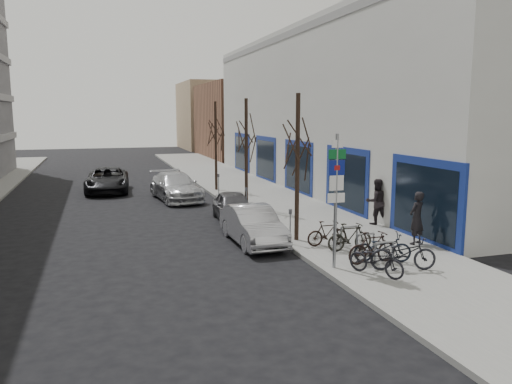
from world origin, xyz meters
TOP-DOWN VIEW (x-y plane):
  - ground at (0.00, 0.00)m, footprint 120.00×120.00m
  - sidewalk_east at (4.50, 10.00)m, footprint 5.00×70.00m
  - commercial_building at (17.00, 16.00)m, footprint 20.00×32.00m
  - brick_building_far at (13.00, 40.00)m, footprint 12.00×14.00m
  - tan_building_far at (13.50, 55.00)m, footprint 13.00×12.00m
  - highway_sign_pole at (2.40, -0.01)m, footprint 0.55×0.10m
  - bike_rack at (3.80, 0.60)m, footprint 0.66×2.26m
  - tree_near at (2.60, 3.50)m, footprint 1.80×1.80m
  - tree_mid at (2.60, 10.00)m, footprint 1.80×1.80m
  - tree_far at (2.60, 16.50)m, footprint 1.80×1.80m
  - meter_front at (2.15, 3.00)m, footprint 0.10×0.08m
  - meter_mid at (2.15, 8.50)m, footprint 0.10×0.08m
  - meter_back at (2.15, 14.00)m, footprint 0.10×0.08m
  - bike_near_left at (3.23, -1.02)m, footprint 1.33×1.78m
  - bike_near_right at (3.72, 0.03)m, footprint 1.74×0.60m
  - bike_mid_curb at (4.09, 0.05)m, footprint 1.89×1.08m
  - bike_mid_inner at (3.74, 1.53)m, footprint 1.65×0.55m
  - bike_far_curb at (4.24, -0.84)m, footprint 2.06×1.13m
  - bike_far_inner at (3.31, 2.38)m, footprint 1.53×0.49m
  - parked_car_front at (1.06, 4.02)m, footprint 1.55×4.25m
  - parked_car_mid at (1.40, 8.00)m, footprint 1.88×3.99m
  - parked_car_back at (-0.20, 14.41)m, footprint 2.69×5.41m
  - lane_car at (-3.79, 18.53)m, footprint 2.83×5.52m
  - pedestrian_near at (6.43, 1.62)m, footprint 0.82×0.70m
  - pedestrian_far at (6.80, 4.94)m, footprint 0.77×0.57m

SIDE VIEW (x-z plane):
  - ground at x=0.00m, z-range 0.00..0.00m
  - sidewalk_east at x=4.50m, z-range 0.00..0.15m
  - bike_far_inner at x=3.31m, z-range 0.15..1.07m
  - bike_mid_inner at x=3.74m, z-range 0.15..1.14m
  - bike_rack at x=3.80m, z-range 0.24..1.07m
  - parked_car_mid at x=1.40m, z-range 0.00..1.32m
  - bike_near_right at x=3.72m, z-range 0.15..1.19m
  - bike_near_left at x=3.23m, z-range 0.15..1.22m
  - parked_car_front at x=1.06m, z-range 0.00..1.39m
  - bike_mid_curb at x=4.09m, z-range 0.15..1.25m
  - lane_car at x=-3.79m, z-range 0.00..1.49m
  - bike_far_curb at x=4.24m, z-range 0.15..1.35m
  - parked_car_back at x=-0.20m, z-range 0.00..1.51m
  - meter_front at x=2.15m, z-range 0.28..1.55m
  - meter_mid at x=2.15m, z-range 0.28..1.55m
  - meter_back at x=2.15m, z-range 0.28..1.55m
  - pedestrian_near at x=6.43m, z-range 0.15..2.05m
  - pedestrian_far at x=6.80m, z-range 0.15..2.10m
  - highway_sign_pole at x=2.40m, z-range 0.36..4.56m
  - brick_building_far at x=13.00m, z-range 0.00..8.00m
  - tree_near at x=2.60m, z-range 1.35..6.85m
  - tree_mid at x=2.60m, z-range 1.35..6.85m
  - tree_far at x=2.60m, z-range 1.35..6.85m
  - tan_building_far at x=13.50m, z-range 0.00..9.00m
  - commercial_building at x=17.00m, z-range 0.00..10.00m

